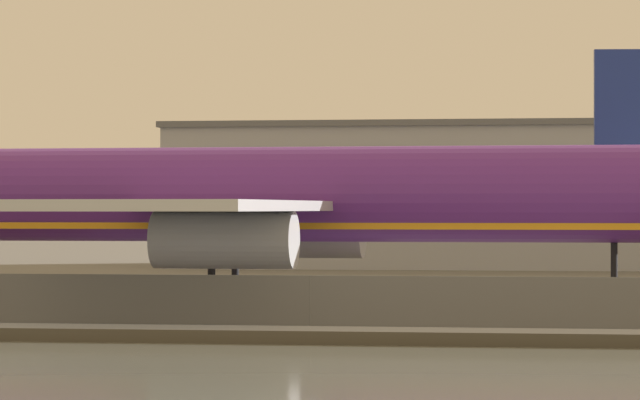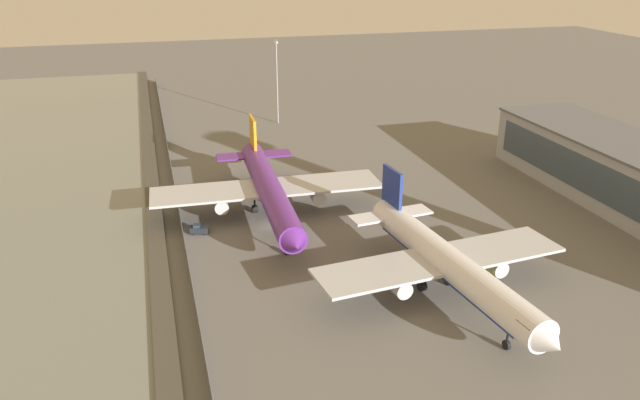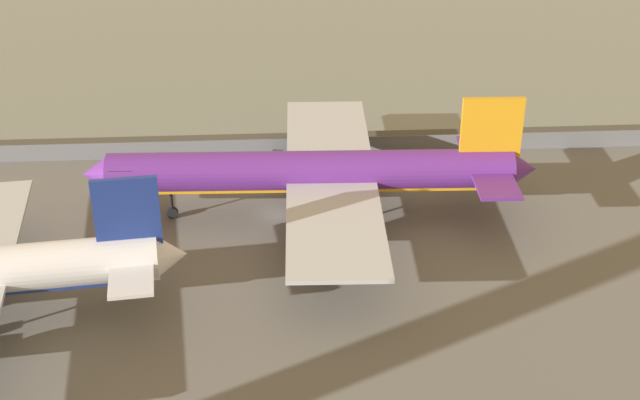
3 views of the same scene
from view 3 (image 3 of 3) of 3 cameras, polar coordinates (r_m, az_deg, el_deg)
ground_plane at (r=102.35m, az=-2.76°, el=-0.93°), size 500.00×500.00×0.00m
waterfront_lagoon at (r=168.01m, az=-3.18°, el=10.89°), size 320.00×98.00×0.01m
shoreline_seawall at (r=120.59m, az=-2.93°, el=3.90°), size 320.00×3.00×0.50m
perimeter_fence at (r=116.12m, az=-2.91°, el=3.40°), size 280.00×0.10×2.31m
cargo_jet_purple at (r=99.44m, az=-0.14°, el=1.74°), size 50.76×43.58×14.33m
baggage_tug at (r=113.59m, az=-2.79°, el=2.62°), size 2.38×3.51×1.80m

